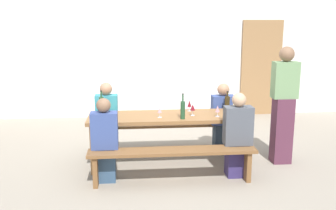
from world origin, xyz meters
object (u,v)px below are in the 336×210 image
at_px(wine_bottle_1, 102,105).
at_px(wine_glass_2, 189,104).
at_px(tasting_table, 168,120).
at_px(seated_guest_far_1, 222,120).
at_px(bench_near, 173,156).
at_px(wine_glass_3, 193,108).
at_px(wine_bottle_0, 227,102).
at_px(seated_guest_far_0, 107,121).
at_px(wine_glass_4, 160,111).
at_px(wine_glass_0, 234,104).
at_px(wooden_door, 261,68).
at_px(wine_bottle_2, 183,109).
at_px(seated_guest_near_0, 105,142).
at_px(wine_glass_1, 218,109).
at_px(bench_far, 164,129).
at_px(seated_guest_near_1, 238,137).
at_px(standing_host, 283,107).

bearing_deg(wine_bottle_1, wine_glass_2, 0.68).
xyz_separation_m(tasting_table, seated_guest_far_1, (0.93, 0.50, -0.14)).
xyz_separation_m(bench_near, wine_glass_3, (0.35, 0.60, 0.50)).
relative_size(wine_bottle_0, wine_bottle_1, 0.84).
height_order(wine_bottle_1, seated_guest_far_0, seated_guest_far_0).
relative_size(wine_glass_2, wine_glass_4, 1.15).
bearing_deg(wine_glass_2, wine_glass_0, -12.70).
distance_m(wooden_door, wine_bottle_2, 3.84).
bearing_deg(wine_glass_2, bench_near, -111.39).
bearing_deg(seated_guest_near_0, wine_glass_1, -77.06).
bearing_deg(wine_bottle_0, wine_glass_3, -149.89).
bearing_deg(wine_bottle_1, wine_bottle_2, -21.11).
relative_size(wine_bottle_2, wine_glass_1, 2.24).
bearing_deg(wine_glass_3, wine_bottle_0, 30.11).
bearing_deg(wine_glass_0, tasting_table, -175.37).
relative_size(bench_near, wine_glass_0, 12.62).
height_order(wine_glass_1, seated_guest_near_0, seated_guest_near_0).
relative_size(wine_glass_1, seated_guest_far_0, 0.14).
height_order(bench_near, wine_glass_2, wine_glass_2).
height_order(tasting_table, wine_bottle_2, wine_bottle_2).
relative_size(bench_far, wine_bottle_0, 7.65).
distance_m(bench_near, wine_glass_4, 0.73).
bearing_deg(seated_guest_far_1, bench_far, -99.21).
relative_size(wine_glass_3, seated_guest_near_0, 0.15).
bearing_deg(bench_far, wine_bottle_1, -155.32).
xyz_separation_m(seated_guest_near_1, standing_host, (0.80, 0.45, 0.31)).
height_order(wine_glass_3, seated_guest_near_1, seated_guest_near_1).
bearing_deg(wine_glass_3, wine_glass_1, -13.98).
bearing_deg(bench_far, wine_glass_2, -51.04).
height_order(bench_far, seated_guest_near_0, seated_guest_near_0).
height_order(tasting_table, standing_host, standing_host).
xyz_separation_m(tasting_table, seated_guest_near_0, (-0.88, -0.50, -0.14)).
height_order(bench_near, wine_glass_3, wine_glass_3).
height_order(bench_far, seated_guest_near_1, seated_guest_near_1).
bearing_deg(wooden_door, wine_glass_4, -129.08).
height_order(wine_bottle_2, wine_glass_2, wine_bottle_2).
bearing_deg(wine_bottle_2, bench_near, -113.50).
height_order(wine_bottle_1, seated_guest_far_1, seated_guest_far_1).
height_order(wine_glass_2, wine_glass_4, wine_glass_2).
bearing_deg(wine_glass_1, bench_far, 131.05).
bearing_deg(wooden_door, wine_glass_3, -123.82).
relative_size(wooden_door, wine_glass_4, 14.85).
distance_m(wine_glass_4, standing_host, 1.82).
bearing_deg(wine_bottle_1, wine_glass_3, -11.57).
bearing_deg(wine_bottle_2, wine_glass_3, 46.26).
bearing_deg(seated_guest_far_1, seated_guest_far_0, -90.00).
bearing_deg(standing_host, wine_bottle_0, -24.22).
relative_size(wine_bottle_1, wine_glass_2, 2.08).
xyz_separation_m(bench_far, seated_guest_far_1, (0.93, -0.15, 0.17)).
bearing_deg(tasting_table, bench_near, -90.00).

